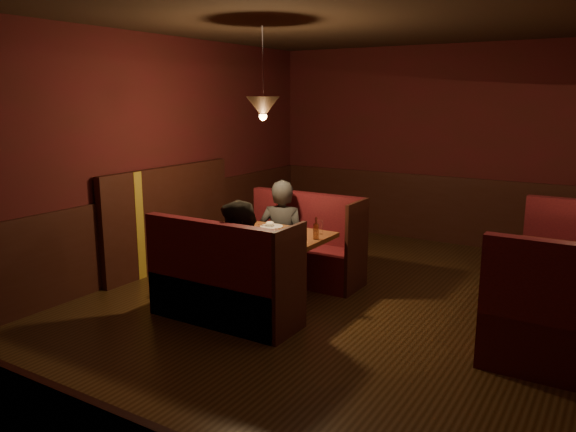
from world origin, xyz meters
The scene contains 6 objects.
room centered at (-0.28, 0.04, 1.05)m, with size 6.02×7.02×2.92m.
main_table centered at (-1.22, 0.06, 0.57)m, with size 1.38×0.84×0.97m.
main_bench_far centered at (-1.20, 0.84, 0.33)m, with size 1.52×0.54×1.03m.
main_bench_near centered at (-1.20, -0.72, 0.33)m, with size 1.52×0.54×1.03m.
diner_a centered at (-1.42, 0.72, 0.78)m, with size 0.57×0.37×1.56m, color #2C2C2C.
diner_b centered at (-1.05, -0.63, 0.77)m, with size 0.75×0.58×1.54m, color black.
Camera 1 is at (2.03, -4.77, 2.16)m, focal length 35.00 mm.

